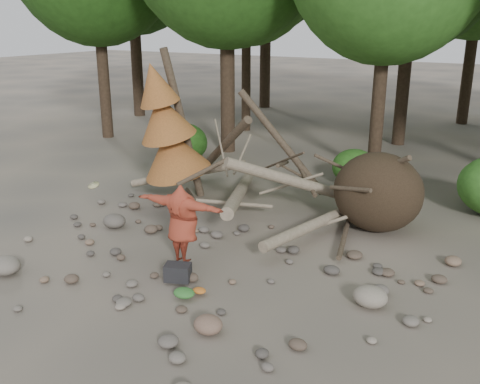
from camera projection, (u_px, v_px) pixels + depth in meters
The scene contains 13 objects.
ground at pixel (190, 272), 11.15m from camera, with size 120.00×120.00×0.00m, color #514C44.
deadfall_pile at pixel (354, 191), 13.33m from camera, with size 8.55×5.24×3.30m.
dead_conifer at pixel (168, 130), 14.76m from camera, with size 2.06×2.16×4.35m.
bush_left at pixel (183, 143), 19.48m from camera, with size 1.80×1.80×1.44m, color #235216.
bush_mid at pixel (354, 167), 16.95m from camera, with size 1.40×1.40×1.12m, color #2F691E.
frisbee_thrower at pixel (182, 224), 11.22m from camera, with size 3.22×0.95×1.72m.
backpack at pixel (178, 275), 10.66m from camera, with size 0.51×0.34×0.34m, color black.
cloth_green at pixel (184, 295), 10.06m from camera, with size 0.42×0.35×0.16m, color #306E2C.
cloth_orange at pixel (199, 293), 10.21m from camera, with size 0.27×0.22×0.10m, color #BF6520.
boulder_front_left at pixel (6, 266), 11.02m from camera, with size 0.63×0.57×0.38m, color slate.
boulder_front_right at pixel (208, 325), 8.97m from camera, with size 0.51×0.46×0.31m, color #795D4C.
boulder_mid_right at pixel (370, 297), 9.79m from camera, with size 0.64×0.58×0.38m, color gray.
boulder_mid_left at pixel (114, 221), 13.49m from camera, with size 0.59×0.53×0.35m, color #5B554C.
Camera 1 is at (6.06, -8.12, 5.05)m, focal length 40.00 mm.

